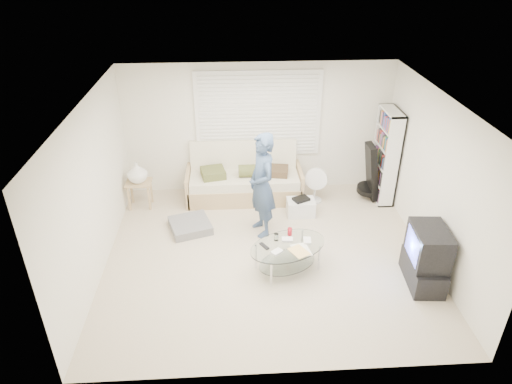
{
  "coord_description": "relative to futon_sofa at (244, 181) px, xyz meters",
  "views": [
    {
      "loc": [
        -0.52,
        -5.8,
        4.41
      ],
      "look_at": [
        -0.16,
        0.3,
        0.98
      ],
      "focal_mm": 32.0,
      "sensor_mm": 36.0,
      "label": 1
    }
  ],
  "objects": [
    {
      "name": "guitar_case",
      "position": [
        2.37,
        -0.22,
        0.14
      ],
      "size": [
        0.4,
        0.41,
        1.1
      ],
      "color": "black",
      "rests_on": "ground"
    },
    {
      "name": "grey_floor_pillow",
      "position": [
        -0.97,
        -1.07,
        -0.27
      ],
      "size": [
        0.81,
        0.81,
        0.15
      ],
      "primitive_type": "cube",
      "rotation": [
        0.0,
        0.0,
        0.31
      ],
      "color": "slate",
      "rests_on": "ground"
    },
    {
      "name": "futon_sofa",
      "position": [
        0.0,
        0.0,
        0.0
      ],
      "size": [
        2.17,
        0.88,
        1.06
      ],
      "color": "tan",
      "rests_on": "ground"
    },
    {
      "name": "floor_fan",
      "position": [
        1.32,
        -0.25,
        0.06
      ],
      "size": [
        0.43,
        0.28,
        0.7
      ],
      "color": "white",
      "rests_on": "ground"
    },
    {
      "name": "side_table",
      "position": [
        -1.93,
        -0.24,
        0.32
      ],
      "size": [
        0.45,
        0.36,
        0.9
      ],
      "color": "tan",
      "rests_on": "ground"
    },
    {
      "name": "tv_unit",
      "position": [
        2.48,
        -2.65,
        0.09
      ],
      "size": [
        0.52,
        0.87,
        0.91
      ],
      "color": "black",
      "rests_on": "ground"
    },
    {
      "name": "window_blinds",
      "position": [
        0.29,
        0.32,
        1.2
      ],
      "size": [
        2.32,
        0.08,
        1.62
      ],
      "color": "silver",
      "rests_on": "ground"
    },
    {
      "name": "ground",
      "position": [
        0.29,
        -1.88,
        -0.35
      ],
      "size": [
        5.0,
        5.0,
        0.0
      ],
      "primitive_type": "plane",
      "color": "tan",
      "rests_on": "ground"
    },
    {
      "name": "coffee_table",
      "position": [
        0.56,
        -2.25,
        0.01
      ],
      "size": [
        1.4,
        1.18,
        0.56
      ],
      "color": "silver",
      "rests_on": "ground"
    },
    {
      "name": "room_shell",
      "position": [
        0.29,
        -1.4,
        1.28
      ],
      "size": [
        5.02,
        4.52,
        2.51
      ],
      "color": "silver",
      "rests_on": "ground"
    },
    {
      "name": "standing_person",
      "position": [
        0.25,
        -1.21,
        0.55
      ],
      "size": [
        0.6,
        0.75,
        1.79
      ],
      "primitive_type": "imported",
      "rotation": [
        0.0,
        0.0,
        -1.27
      ],
      "color": "navy",
      "rests_on": "ground"
    },
    {
      "name": "storage_bin",
      "position": [
        0.99,
        -0.71,
        -0.19
      ],
      "size": [
        0.49,
        0.35,
        0.34
      ],
      "color": "white",
      "rests_on": "ground"
    },
    {
      "name": "bookshelf",
      "position": [
        2.61,
        -0.19,
        0.53
      ],
      "size": [
        0.28,
        0.74,
        1.76
      ],
      "color": "white",
      "rests_on": "ground"
    }
  ]
}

